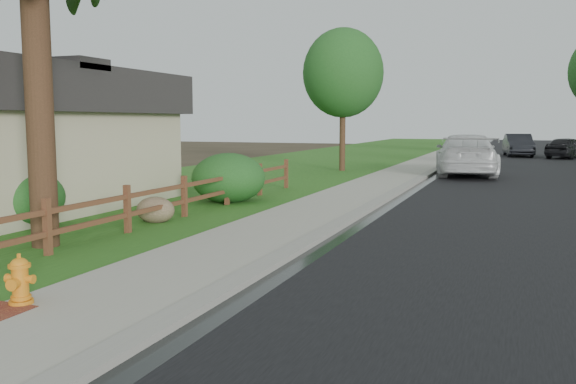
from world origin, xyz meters
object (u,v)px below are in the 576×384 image
at_px(fire_hydrant, 20,281).
at_px(white_suv, 466,155).
at_px(dark_car_mid, 567,148).
at_px(ranch_fence, 158,200).

bearing_deg(fire_hydrant, white_suv, 80.80).
relative_size(white_suv, dark_car_mid, 1.53).
relative_size(ranch_fence, dark_car_mid, 4.04).
bearing_deg(fire_hydrant, ranch_fence, 107.07).
relative_size(fire_hydrant, white_suv, 0.10).
distance_m(ranch_fence, fire_hydrant, 6.48).
relative_size(fire_hydrant, dark_car_mid, 0.16).
distance_m(white_suv, dark_car_mid, 16.47).
xyz_separation_m(ranch_fence, white_suv, (5.60, 16.64, 0.33)).
height_order(fire_hydrant, dark_car_mid, dark_car_mid).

